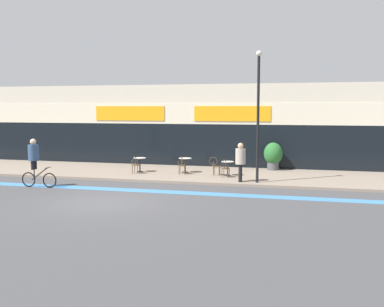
% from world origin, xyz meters
% --- Properties ---
extents(ground_plane, '(120.00, 120.00, 0.00)m').
position_xyz_m(ground_plane, '(0.00, 0.00, 0.00)').
color(ground_plane, '#424244').
extents(sidewalk_slab, '(40.00, 5.50, 0.12)m').
position_xyz_m(sidewalk_slab, '(0.00, 7.25, 0.06)').
color(sidewalk_slab, gray).
rests_on(sidewalk_slab, ground).
extents(storefront_facade, '(40.00, 4.06, 4.78)m').
position_xyz_m(storefront_facade, '(0.00, 11.96, 2.38)').
color(storefront_facade, beige).
rests_on(storefront_facade, ground).
extents(bike_lane_stripe, '(36.00, 0.70, 0.01)m').
position_xyz_m(bike_lane_stripe, '(0.00, 2.51, 0.00)').
color(bike_lane_stripe, '#3D7AB7').
rests_on(bike_lane_stripe, ground).
extents(bistro_table_0, '(0.63, 0.63, 0.74)m').
position_xyz_m(bistro_table_0, '(-1.26, 6.91, 0.64)').
color(bistro_table_0, black).
rests_on(bistro_table_0, sidewalk_slab).
extents(bistro_table_1, '(0.66, 0.66, 0.75)m').
position_xyz_m(bistro_table_1, '(1.08, 7.28, 0.65)').
color(bistro_table_1, black).
rests_on(bistro_table_1, sidewalk_slab).
extents(bistro_table_2, '(0.60, 0.60, 0.70)m').
position_xyz_m(bistro_table_2, '(3.39, 6.78, 0.61)').
color(bistro_table_2, black).
rests_on(bistro_table_2, sidewalk_slab).
extents(cafe_chair_0_near, '(0.41, 0.58, 0.90)m').
position_xyz_m(cafe_chair_0_near, '(-1.27, 6.28, 0.64)').
color(cafe_chair_0_near, '#4C3823').
rests_on(cafe_chair_0_near, sidewalk_slab).
extents(cafe_chair_1_near, '(0.44, 0.59, 0.90)m').
position_xyz_m(cafe_chair_1_near, '(1.09, 6.65, 0.64)').
color(cafe_chair_1_near, '#4C3823').
rests_on(cafe_chair_1_near, sidewalk_slab).
extents(cafe_chair_2_near, '(0.45, 0.60, 0.90)m').
position_xyz_m(cafe_chair_2_near, '(3.37, 6.16, 0.64)').
color(cafe_chair_2_near, '#4C3823').
rests_on(cafe_chair_2_near, sidewalk_slab).
extents(cafe_chair_2_side, '(0.59, 0.42, 0.90)m').
position_xyz_m(cafe_chair_2_side, '(2.76, 6.78, 0.64)').
color(cafe_chair_2_side, '#4C3823').
rests_on(cafe_chair_2_side, sidewalk_slab).
extents(planter_pot, '(1.00, 1.00, 1.47)m').
position_xyz_m(planter_pot, '(5.40, 9.41, 0.91)').
color(planter_pot, '#4C4C51').
rests_on(planter_pot, sidewalk_slab).
extents(lamp_post, '(0.26, 0.26, 5.80)m').
position_xyz_m(lamp_post, '(5.02, 5.09, 3.43)').
color(lamp_post, black).
rests_on(lamp_post, sidewalk_slab).
extents(cyclist_0, '(1.66, 0.49, 2.11)m').
position_xyz_m(cyclist_0, '(-4.28, 2.15, 1.25)').
color(cyclist_0, black).
rests_on(cyclist_0, ground).
extents(pedestrian_near_end, '(0.49, 0.49, 1.76)m').
position_xyz_m(pedestrian_near_end, '(4.26, 5.10, 1.16)').
color(pedestrian_near_end, black).
rests_on(pedestrian_near_end, sidewalk_slab).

